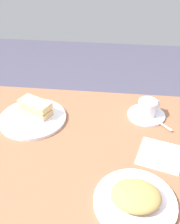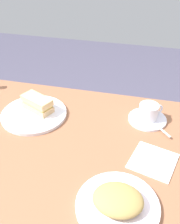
% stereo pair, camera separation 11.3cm
% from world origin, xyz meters
% --- Properties ---
extents(dining_table, '(1.10, 0.78, 0.77)m').
position_xyz_m(dining_table, '(0.00, 0.00, 0.66)').
color(dining_table, brown).
rests_on(dining_table, ground_plane).
extents(sandwich_plate, '(0.28, 0.28, 0.01)m').
position_xyz_m(sandwich_plate, '(0.15, -0.13, 0.78)').
color(sandwich_plate, white).
rests_on(sandwich_plate, dining_table).
extents(sandwich_front, '(0.15, 0.12, 0.06)m').
position_xyz_m(sandwich_front, '(0.15, -0.16, 0.81)').
color(sandwich_front, '#E1B47B').
rests_on(sandwich_front, sandwich_plate).
extents(coffee_saucer, '(0.16, 0.16, 0.01)m').
position_xyz_m(coffee_saucer, '(-0.33, -0.21, 0.77)').
color(coffee_saucer, white).
rests_on(coffee_saucer, dining_table).
extents(coffee_cup, '(0.10, 0.08, 0.07)m').
position_xyz_m(coffee_cup, '(-0.33, -0.22, 0.81)').
color(coffee_cup, white).
rests_on(coffee_cup, coffee_saucer).
extents(spoon, '(0.07, 0.08, 0.01)m').
position_xyz_m(spoon, '(-0.38, -0.16, 0.78)').
color(spoon, silver).
rests_on(spoon, coffee_saucer).
extents(side_plate, '(0.25, 0.25, 0.01)m').
position_xyz_m(side_plate, '(-0.27, 0.24, 0.78)').
color(side_plate, white).
rests_on(side_plate, dining_table).
extents(side_food_pile, '(0.15, 0.13, 0.04)m').
position_xyz_m(side_food_pile, '(-0.27, 0.24, 0.80)').
color(side_food_pile, '#A9894A').
rests_on(side_food_pile, side_plate).
extents(napkin, '(0.18, 0.18, 0.00)m').
position_xyz_m(napkin, '(-0.36, 0.02, 0.77)').
color(napkin, white).
rests_on(napkin, dining_table).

